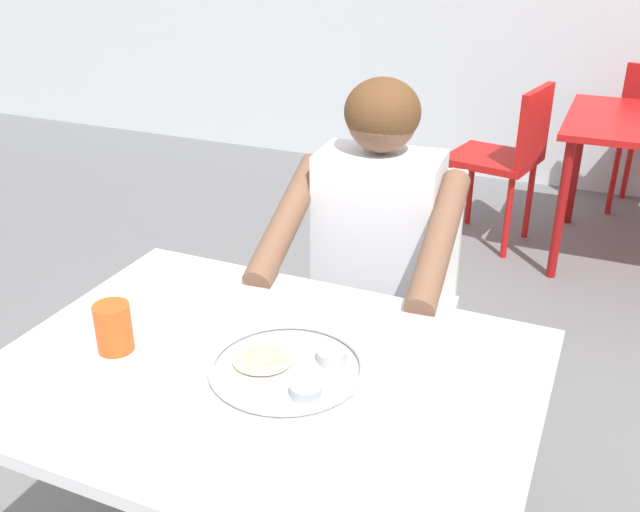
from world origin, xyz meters
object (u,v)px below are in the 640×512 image
(chair_foreground, at_px, (387,288))
(diner_foreground, at_px, (369,258))
(chair_red_left, at_px, (508,153))
(table_foreground, at_px, (265,400))
(drinking_cup, at_px, (113,326))
(thali_tray, at_px, (288,367))

(chair_foreground, bearing_deg, diner_foreground, -86.81)
(chair_red_left, bearing_deg, table_foreground, -91.97)
(table_foreground, relative_size, chair_red_left, 1.32)
(table_foreground, height_order, chair_red_left, chair_red_left)
(table_foreground, bearing_deg, drinking_cup, -169.89)
(diner_foreground, distance_m, chair_red_left, 1.86)
(table_foreground, distance_m, drinking_cup, 0.35)
(table_foreground, xyz_separation_m, chair_red_left, (0.08, 2.46, -0.16))
(chair_foreground, height_order, chair_red_left, chair_foreground)
(chair_foreground, distance_m, chair_red_left, 1.62)
(chair_foreground, relative_size, chair_red_left, 1.05)
(table_foreground, xyz_separation_m, drinking_cup, (-0.32, -0.06, 0.13))
(table_foreground, height_order, chair_foreground, chair_foreground)
(table_foreground, distance_m, chair_red_left, 2.47)
(thali_tray, distance_m, drinking_cup, 0.38)
(chair_foreground, bearing_deg, chair_red_left, 86.70)
(chair_foreground, distance_m, diner_foreground, 0.31)
(table_foreground, distance_m, diner_foreground, 0.62)
(table_foreground, relative_size, chair_foreground, 1.25)
(drinking_cup, bearing_deg, chair_foreground, 70.91)
(drinking_cup, xyz_separation_m, chair_red_left, (0.41, 2.52, -0.29))
(table_foreground, height_order, drinking_cup, drinking_cup)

